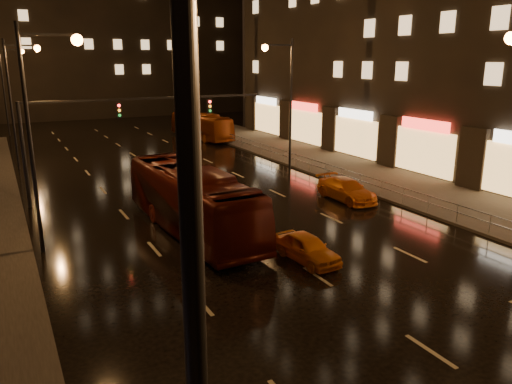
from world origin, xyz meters
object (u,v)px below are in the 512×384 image
at_px(taxi_near, 307,248).
at_px(taxi_far, 347,190).
at_px(bus_red, 191,200).
at_px(bus_curb, 201,126).

bearing_deg(taxi_near, taxi_far, 39.06).
xyz_separation_m(bus_red, taxi_near, (3.04, -6.00, -1.04)).
xyz_separation_m(bus_curb, taxi_far, (-1.00, -27.04, -0.74)).
xyz_separation_m(bus_red, bus_curb, (11.54, 28.06, -0.24)).
bearing_deg(bus_red, taxi_far, 3.09).
bearing_deg(taxi_far, bus_curb, 87.64).
height_order(bus_curb, taxi_near, bus_curb).
relative_size(bus_red, taxi_far, 2.58).
bearing_deg(taxi_far, taxi_near, -137.13).
distance_m(bus_red, bus_curb, 30.34).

